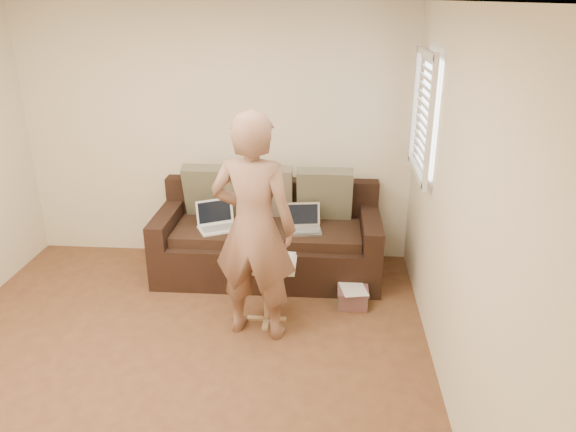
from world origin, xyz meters
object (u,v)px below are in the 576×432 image
object	(u,v)px
sofa	(268,235)
side_table	(266,292)
laptop_silver	(303,232)
drinking_glass	(252,250)
laptop_white	(219,229)
person	(254,228)
striped_box	(353,296)

from	to	relation	value
sofa	side_table	distance (m)	0.90
laptop_silver	drinking_glass	world-z (taller)	drinking_glass
laptop_white	side_table	world-z (taller)	laptop_white
laptop_silver	person	bearing A→B (deg)	-118.34
laptop_silver	side_table	xyz separation A→B (m)	(-0.28, -0.76, -0.24)
side_table	drinking_glass	distance (m)	0.38
person	side_table	xyz separation A→B (m)	(0.07, 0.17, -0.66)
laptop_silver	striped_box	world-z (taller)	laptop_silver
sofa	drinking_glass	bearing A→B (deg)	-93.97
side_table	drinking_glass	bearing A→B (deg)	137.46
drinking_glass	striped_box	distance (m)	1.05
drinking_glass	striped_box	world-z (taller)	drinking_glass
person	side_table	bearing A→B (deg)	-101.25
sofa	striped_box	distance (m)	1.07
striped_box	side_table	bearing A→B (deg)	-158.01
sofa	striped_box	size ratio (longest dim) A/B	7.87
laptop_silver	striped_box	size ratio (longest dim) A/B	1.23
person	side_table	size ratio (longest dim) A/B	3.40
laptop_silver	drinking_glass	distance (m)	0.76
side_table	drinking_glass	xyz separation A→B (m)	(-0.13, 0.12, 0.34)
laptop_white	person	distance (m)	1.12
sofa	striped_box	xyz separation A→B (m)	(0.83, -0.58, -0.34)
laptop_silver	sofa	bearing A→B (deg)	153.19
person	drinking_glass	xyz separation A→B (m)	(-0.06, 0.29, -0.33)
laptop_silver	laptop_white	size ratio (longest dim) A/B	0.93
sofa	side_table	world-z (taller)	sofa
sofa	striped_box	world-z (taller)	sofa
side_table	striped_box	distance (m)	0.84
laptop_white	person	world-z (taller)	person
drinking_glass	laptop_silver	bearing A→B (deg)	57.52
person	drinking_glass	world-z (taller)	person
laptop_silver	side_table	bearing A→B (deg)	-118.02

